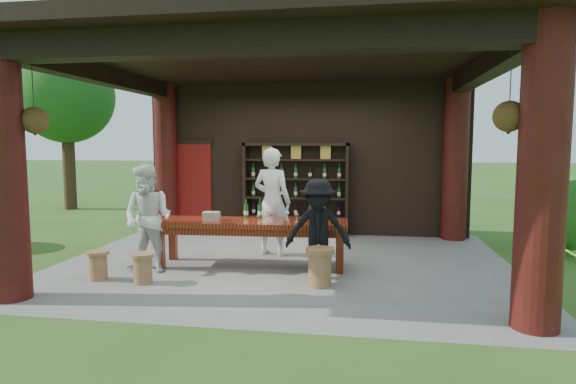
# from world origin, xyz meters

# --- Properties ---
(ground) EXTENTS (90.00, 90.00, 0.00)m
(ground) POSITION_xyz_m (0.00, 0.00, 0.00)
(ground) COLOR #2D5119
(ground) RESTS_ON ground
(pavilion) EXTENTS (7.50, 6.00, 3.60)m
(pavilion) POSITION_xyz_m (-0.01, 0.43, 2.13)
(pavilion) COLOR slate
(pavilion) RESTS_ON ground
(wine_shelf) EXTENTS (2.27, 0.35, 2.00)m
(wine_shelf) POSITION_xyz_m (-0.16, 2.45, 1.01)
(wine_shelf) COLOR black
(wine_shelf) RESTS_ON ground
(tasting_table) EXTENTS (3.12, 0.96, 0.75)m
(tasting_table) POSITION_xyz_m (-0.48, -0.30, 0.63)
(tasting_table) COLOR #50120B
(tasting_table) RESTS_ON ground
(stool_near_left) EXTENTS (0.33, 0.33, 0.43)m
(stool_near_left) POSITION_xyz_m (-1.79, -1.50, 0.23)
(stool_near_left) COLOR brown
(stool_near_left) RESTS_ON ground
(stool_near_right) EXTENTS (0.41, 0.41, 0.54)m
(stool_near_right) POSITION_xyz_m (0.71, -1.23, 0.29)
(stool_near_right) COLOR brown
(stool_near_right) RESTS_ON ground
(stool_far_left) EXTENTS (0.32, 0.32, 0.43)m
(stool_far_left) POSITION_xyz_m (-2.52, -1.43, 0.23)
(stool_far_left) COLOR brown
(stool_far_left) RESTS_ON ground
(host) EXTENTS (0.80, 0.63, 1.91)m
(host) POSITION_xyz_m (-0.31, 0.55, 0.96)
(host) COLOR white
(host) RESTS_ON ground
(guest_woman) EXTENTS (0.89, 0.74, 1.67)m
(guest_woman) POSITION_xyz_m (-1.99, -0.87, 0.83)
(guest_woman) COLOR silver
(guest_woman) RESTS_ON ground
(guest_man) EXTENTS (0.98, 0.59, 1.48)m
(guest_man) POSITION_xyz_m (0.65, -0.89, 0.74)
(guest_man) COLOR black
(guest_man) RESTS_ON ground
(table_bottles) EXTENTS (0.32, 0.15, 0.31)m
(table_bottles) POSITION_xyz_m (-0.49, 0.02, 0.90)
(table_bottles) COLOR #194C1E
(table_bottles) RESTS_ON tasting_table
(table_glasses) EXTENTS (0.96, 0.32, 0.15)m
(table_glasses) POSITION_xyz_m (0.11, -0.24, 0.82)
(table_glasses) COLOR silver
(table_glasses) RESTS_ON tasting_table
(napkin_basket) EXTENTS (0.27, 0.19, 0.14)m
(napkin_basket) POSITION_xyz_m (-1.12, -0.41, 0.82)
(napkin_basket) COLOR #BF6672
(napkin_basket) RESTS_ON tasting_table
(shrubs) EXTENTS (14.73, 8.54, 1.36)m
(shrubs) POSITION_xyz_m (2.19, 0.41, 0.54)
(shrubs) COLOR #194C14
(shrubs) RESTS_ON ground
(trees) EXTENTS (21.02, 11.18, 4.80)m
(trees) POSITION_xyz_m (4.30, 2.20, 3.37)
(trees) COLOR #3F2819
(trees) RESTS_ON ground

